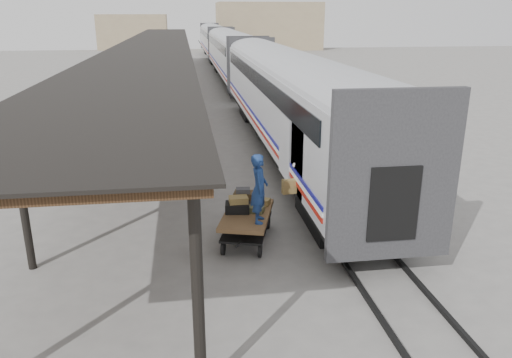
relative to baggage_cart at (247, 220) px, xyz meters
The scene contains 11 objects.
ground 1.35m from the baggage_cart, 98.52° to the left, with size 160.00×160.00×0.00m, color slate.
train 35.15m from the baggage_cart, 85.07° to the left, with size 3.45×76.01×4.01m.
canopy 25.64m from the baggage_cart, 98.08° to the left, with size 4.90×64.30×4.15m.
rails 35.30m from the baggage_cart, 85.08° to the left, with size 1.54×150.00×0.12m.
building_far 80.44m from the baggage_cart, 80.09° to the left, with size 18.00×10.00×8.00m, color tan.
building_left 83.82m from the baggage_cart, 96.98° to the left, with size 12.00×8.00×6.00m, color tan.
baggage_cart is the anchor object (origin of this frame).
suitcase_stack 0.53m from the baggage_cart, 100.52° to the left, with size 1.41×1.09×0.56m.
luggage_tug 18.18m from the baggage_cart, 99.23° to the left, with size 0.87×1.39×1.22m.
porter 1.35m from the baggage_cart, 68.96° to the right, with size 0.69×0.45×1.88m, color navy.
pedestrian 15.38m from the baggage_cart, 102.57° to the left, with size 0.92×0.38×1.57m, color black.
Camera 1 is at (-1.42, -14.06, 6.19)m, focal length 35.00 mm.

